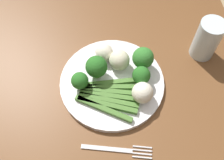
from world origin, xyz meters
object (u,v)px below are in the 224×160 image
asparagus_bundle (108,96)px  broccoli_outer_edge (94,67)px  dining_table (100,106)px  cauliflower_front_left (142,93)px  broccoli_back_right (141,75)px  broccoli_right (80,81)px  fork (118,150)px  cauliflower_mid (119,60)px  broccoli_left (143,58)px  cauliflower_near_fork (104,52)px  plate (112,82)px  water_glass (207,39)px

asparagus_bundle → broccoli_outer_edge: (-0.07, -0.03, 0.03)m
dining_table → cauliflower_front_left: size_ratio=26.34×
broccoli_outer_edge → broccoli_back_right: bearing=75.1°
broccoli_right → fork: 0.19m
dining_table → cauliflower_mid: (-0.06, 0.06, 0.14)m
broccoli_right → broccoli_left: bearing=106.3°
broccoli_right → cauliflower_near_fork: broccoli_right is taller
cauliflower_near_fork → plate: bearing=10.7°
plate → cauliflower_front_left: size_ratio=5.13×
broccoli_right → cauliflower_mid: (-0.06, 0.10, -0.00)m
broccoli_right → cauliflower_near_fork: size_ratio=1.11×
asparagus_bundle → broccoli_outer_edge: size_ratio=2.41×
cauliflower_near_fork → fork: bearing=2.6°
asparagus_bundle → broccoli_back_right: broccoli_back_right is taller
broccoli_back_right → plate: bearing=-97.2°
asparagus_bundle → broccoli_back_right: 0.10m
broccoli_outer_edge → broccoli_back_right: size_ratio=1.22×
broccoli_outer_edge → cauliflower_mid: bearing=110.0°
broccoli_outer_edge → cauliflower_near_fork: (-0.05, 0.03, -0.02)m
broccoli_outer_edge → broccoli_left: bearing=97.5°
dining_table → broccoli_outer_edge: (-0.04, -0.00, 0.15)m
cauliflower_mid → plate: bearing=-27.3°
broccoli_left → water_glass: (-0.04, 0.18, 0.00)m
asparagus_bundle → broccoli_right: 0.08m
cauliflower_near_fork → cauliflower_front_left: (0.13, 0.08, 0.00)m
water_glass → plate: bearing=-73.0°
broccoli_left → cauliflower_near_fork: bearing=-111.4°
water_glass → cauliflower_near_fork: bearing=-89.3°
broccoli_back_right → cauliflower_front_left: bearing=-4.3°
broccoli_outer_edge → broccoli_right: (0.03, -0.04, -0.01)m
broccoli_left → broccoli_back_right: 0.05m
fork → dining_table: bearing=112.7°
cauliflower_near_fork → cauliflower_front_left: size_ratio=0.91×
broccoli_right → water_glass: 0.36m
dining_table → cauliflower_mid: bearing=135.2°
broccoli_left → cauliflower_near_fork: broccoli_left is taller
broccoli_back_right → broccoli_outer_edge: bearing=-104.9°
dining_table → water_glass: 0.35m
plate → cauliflower_mid: 0.06m
plate → asparagus_bundle: 0.05m
fork → cauliflower_front_left: bearing=70.1°
cauliflower_front_left → water_glass: bearing=125.0°
cauliflower_front_left → cauliflower_mid: (-0.10, -0.05, 0.00)m
cauliflower_near_fork → water_glass: (-0.00, 0.28, 0.02)m
fork → asparagus_bundle: bearing=105.3°
asparagus_bundle → cauliflower_mid: size_ratio=3.04×
asparagus_bundle → broccoli_left: size_ratio=2.42×
plate → cauliflower_front_left: 0.09m
broccoli_outer_edge → cauliflower_front_left: (0.08, 0.11, -0.01)m
broccoli_outer_edge → cauliflower_mid: broccoli_outer_edge is taller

